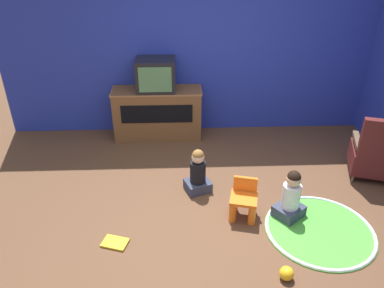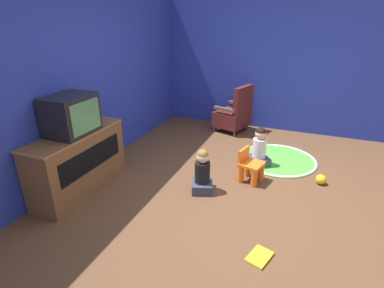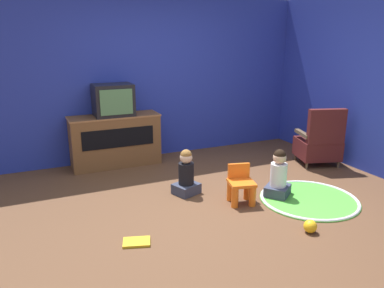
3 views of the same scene
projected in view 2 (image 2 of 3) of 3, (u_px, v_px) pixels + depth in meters
ground_plane at (240, 193)px, 3.81m from camera, size 30.00×30.00×0.00m
wall_back at (77, 83)px, 3.95m from camera, size 5.70×0.12×2.53m
wall_right at (298, 65)px, 5.44m from camera, size 0.12×5.30×2.53m
tv_cabinet at (78, 161)px, 3.74m from camera, size 1.34×0.46×0.77m
television at (71, 115)px, 3.50m from camera, size 0.57×0.44×0.47m
black_armchair at (234, 114)px, 5.75m from camera, size 0.72×0.69×0.90m
yellow_kid_chair at (250, 167)px, 4.02m from camera, size 0.35×0.34×0.45m
play_mat at (278, 159)px, 4.68m from camera, size 1.17×1.17×0.04m
child_watching_left at (202, 173)px, 3.76m from camera, size 0.36×0.34×0.58m
child_watching_center at (259, 149)px, 4.43m from camera, size 0.41×0.40×0.60m
toy_ball at (321, 179)px, 3.99m from camera, size 0.13×0.13×0.13m
book at (259, 257)px, 2.78m from camera, size 0.30×0.25×0.02m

